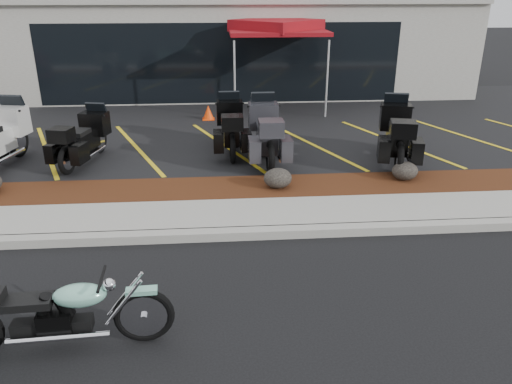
{
  "coord_description": "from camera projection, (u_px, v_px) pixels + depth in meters",
  "views": [
    {
      "loc": [
        -0.18,
        -6.5,
        3.88
      ],
      "look_at": [
        0.43,
        1.2,
        0.69
      ],
      "focal_mm": 35.0,
      "sensor_mm": 36.0,
      "label": 1
    }
  ],
  "objects": [
    {
      "name": "ground",
      "position": [
        234.0,
        266.0,
        7.48
      ],
      "size": [
        90.0,
        90.0,
        0.0
      ],
      "primitive_type": "plane",
      "color": "black",
      "rests_on": "ground"
    },
    {
      "name": "curb",
      "position": [
        232.0,
        234.0,
        8.28
      ],
      "size": [
        24.0,
        0.25,
        0.15
      ],
      "primitive_type": "cube",
      "color": "gray",
      "rests_on": "ground"
    },
    {
      "name": "sidewalk",
      "position": [
        230.0,
        216.0,
        8.92
      ],
      "size": [
        24.0,
        1.2,
        0.15
      ],
      "primitive_type": "cube",
      "color": "gray",
      "rests_on": "ground"
    },
    {
      "name": "mulch_bed",
      "position": [
        229.0,
        190.0,
        10.03
      ],
      "size": [
        24.0,
        1.2,
        0.16
      ],
      "primitive_type": "cube",
      "color": "#361A0C",
      "rests_on": "ground"
    },
    {
      "name": "upper_lot",
      "position": [
        224.0,
        123.0,
        15.01
      ],
      "size": [
        26.0,
        9.6,
        0.15
      ],
      "primitive_type": "cube",
      "color": "black",
      "rests_on": "ground"
    },
    {
      "name": "dealership_building",
      "position": [
        220.0,
        37.0,
        20.05
      ],
      "size": [
        18.0,
        8.16,
        4.0
      ],
      "color": "gray",
      "rests_on": "ground"
    },
    {
      "name": "boulder_mid",
      "position": [
        278.0,
        178.0,
        9.89
      ],
      "size": [
        0.56,
        0.47,
        0.4
      ],
      "primitive_type": "ellipsoid",
      "color": "black",
      "rests_on": "mulch_bed"
    },
    {
      "name": "boulder_right",
      "position": [
        405.0,
        171.0,
        10.3
      ],
      "size": [
        0.54,
        0.45,
        0.38
      ],
      "primitive_type": "ellipsoid",
      "color": "black",
      "rests_on": "mulch_bed"
    },
    {
      "name": "hero_cruiser",
      "position": [
        143.0,
        308.0,
        5.72
      ],
      "size": [
        2.67,
        0.8,
        0.93
      ],
      "primitive_type": null,
      "rotation": [
        0.0,
        0.0,
        0.05
      ],
      "color": "#7BC0A8",
      "rests_on": "ground"
    },
    {
      "name": "touring_white",
      "position": [
        15.0,
        126.0,
        11.53
      ],
      "size": [
        1.46,
        2.67,
        1.47
      ],
      "primitive_type": null,
      "rotation": [
        0.0,
        0.0,
        1.37
      ],
      "color": "silver",
      "rests_on": "upper_lot"
    },
    {
      "name": "touring_black_front",
      "position": [
        98.0,
        128.0,
        11.86
      ],
      "size": [
        1.29,
        2.24,
        1.23
      ],
      "primitive_type": null,
      "rotation": [
        0.0,
        0.0,
        1.33
      ],
      "color": "black",
      "rests_on": "upper_lot"
    },
    {
      "name": "touring_black_mid",
      "position": [
        229.0,
        117.0,
        12.66
      ],
      "size": [
        0.89,
        2.29,
        1.33
      ],
      "primitive_type": null,
      "rotation": [
        0.0,
        0.0,
        1.58
      ],
      "color": "black",
      "rests_on": "upper_lot"
    },
    {
      "name": "touring_grey",
      "position": [
        263.0,
        121.0,
        12.08
      ],
      "size": [
        0.94,
        2.45,
        1.42
      ],
      "primitive_type": null,
      "rotation": [
        0.0,
        0.0,
        1.57
      ],
      "color": "#2E2E33",
      "rests_on": "upper_lot"
    },
    {
      "name": "touring_black_rear",
      "position": [
        394.0,
        122.0,
        12.0
      ],
      "size": [
        1.5,
        2.59,
        1.42
      ],
      "primitive_type": null,
      "rotation": [
        0.0,
        0.0,
        1.32
      ],
      "color": "black",
      "rests_on": "upper_lot"
    },
    {
      "name": "traffic_cone",
      "position": [
        208.0,
        112.0,
        15.04
      ],
      "size": [
        0.45,
        0.45,
        0.43
      ],
      "primitive_type": "cone",
      "rotation": [
        0.0,
        0.0,
        0.44
      ],
      "color": "#FB4008",
      "rests_on": "upper_lot"
    },
    {
      "name": "popup_canopy",
      "position": [
        277.0,
        28.0,
        15.65
      ],
      "size": [
        3.54,
        3.54,
        2.78
      ],
      "rotation": [
        0.0,
        0.0,
        0.21
      ],
      "color": "silver",
      "rests_on": "upper_lot"
    }
  ]
}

